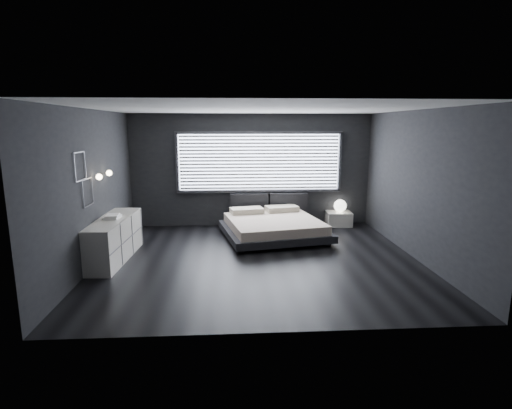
{
  "coord_description": "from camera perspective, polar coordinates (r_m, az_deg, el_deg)",
  "views": [
    {
      "loc": [
        -0.5,
        -7.24,
        2.5
      ],
      "look_at": [
        0.0,
        0.85,
        0.9
      ],
      "focal_mm": 28.0,
      "sensor_mm": 36.0,
      "label": 1
    }
  ],
  "objects": [
    {
      "name": "bed",
      "position": [
        9.08,
        2.47,
        -3.12
      ],
      "size": [
        2.54,
        2.46,
        0.56
      ],
      "color": "black",
      "rests_on": "ground"
    },
    {
      "name": "sconce_near",
      "position": [
        7.72,
        -21.53,
        3.69
      ],
      "size": [
        0.18,
        0.11,
        0.11
      ],
      "color": "silver",
      "rests_on": "ground"
    },
    {
      "name": "sconce_far",
      "position": [
        8.29,
        -20.27,
        4.24
      ],
      "size": [
        0.18,
        0.11,
        0.11
      ],
      "color": "silver",
      "rests_on": "ground"
    },
    {
      "name": "orb_lamp",
      "position": [
        10.33,
        11.93,
        -0.17
      ],
      "size": [
        0.31,
        0.31,
        0.31
      ],
      "primitive_type": "sphere",
      "color": "white",
      "rests_on": "nightstand"
    },
    {
      "name": "wall_art_lower",
      "position": [
        7.45,
        -22.89,
        1.63
      ],
      "size": [
        0.01,
        0.48,
        0.48
      ],
      "color": "#47474C",
      "rests_on": "ground"
    },
    {
      "name": "nightstand",
      "position": [
        10.38,
        11.73,
        -2.0
      ],
      "size": [
        0.63,
        0.53,
        0.36
      ],
      "primitive_type": "cube",
      "rotation": [
        0.0,
        0.0,
        -0.03
      ],
      "color": "silver",
      "rests_on": "ground"
    },
    {
      "name": "room",
      "position": [
        7.34,
        0.41,
        2.54
      ],
      "size": [
        6.04,
        6.0,
        2.8
      ],
      "color": "black",
      "rests_on": "ground"
    },
    {
      "name": "window",
      "position": [
        10.0,
        0.49,
        6.06
      ],
      "size": [
        4.14,
        0.09,
        1.52
      ],
      "color": "white",
      "rests_on": "ground"
    },
    {
      "name": "wall_art_upper",
      "position": [
        7.16,
        -23.83,
        5.0
      ],
      "size": [
        0.01,
        0.48,
        0.48
      ],
      "color": "#47474C",
      "rests_on": "ground"
    },
    {
      "name": "headboard",
      "position": [
        10.11,
        1.86,
        0.16
      ],
      "size": [
        1.96,
        0.16,
        0.52
      ],
      "color": "black",
      "rests_on": "ground"
    },
    {
      "name": "dresser",
      "position": [
        8.05,
        -19.7,
        -4.65
      ],
      "size": [
        0.67,
        2.02,
        0.8
      ],
      "color": "silver",
      "rests_on": "ground"
    },
    {
      "name": "book_stack",
      "position": [
        7.96,
        -19.85,
        -1.63
      ],
      "size": [
        0.28,
        0.36,
        0.07
      ],
      "color": "white",
      "rests_on": "dresser"
    }
  ]
}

